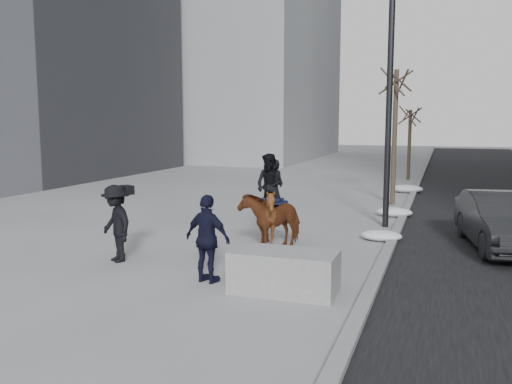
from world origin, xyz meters
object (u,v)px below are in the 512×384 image
(mounted_right, at_px, (268,211))
(mounted_left, at_px, (272,215))
(car_near, at_px, (502,221))
(planter, at_px, (284,272))

(mounted_right, bearing_deg, mounted_left, 63.60)
(car_near, height_order, mounted_left, mounted_left)
(planter, bearing_deg, car_near, 50.68)
(planter, relative_size, car_near, 0.46)
(planter, height_order, mounted_right, mounted_right)
(car_near, relative_size, mounted_right, 1.80)
(planter, bearing_deg, mounted_right, 112.71)
(mounted_right, bearing_deg, planter, -67.29)
(mounted_left, xyz_separation_m, mounted_right, (-0.06, -0.12, 0.12))
(planter, height_order, mounted_left, mounted_left)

